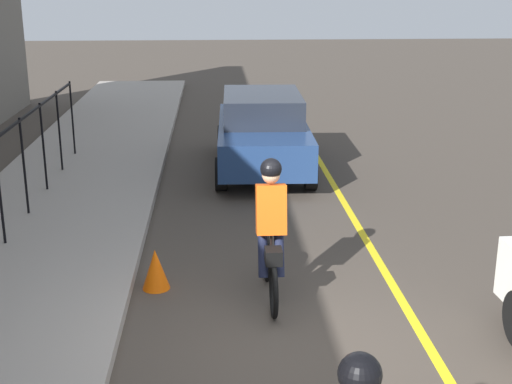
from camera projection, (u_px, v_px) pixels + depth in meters
name	position (u px, v px, depth m)	size (l,w,h in m)	color
ground_plane	(283.00, 350.00, 7.61)	(80.00, 80.00, 0.00)	#423A32
lane_line_centre	(428.00, 345.00, 7.70)	(36.00, 0.12, 0.01)	yellow
cyclist_lead	(271.00, 232.00, 8.52)	(1.71, 0.36, 1.83)	black
parked_sedan_rear	(262.00, 131.00, 14.59)	(4.44, 2.01, 1.58)	navy
traffic_cone_near	(156.00, 269.00, 9.04)	(0.36, 0.36, 0.54)	#FE5F08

